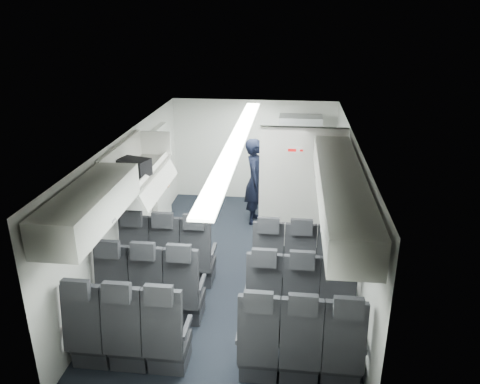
% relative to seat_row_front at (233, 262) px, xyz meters
% --- Properties ---
extents(cabin_shell, '(3.41, 6.01, 2.16)m').
position_rel_seat_row_front_xyz_m(cabin_shell, '(0.00, 0.53, 0.72)').
color(cabin_shell, black).
rests_on(cabin_shell, ground).
extents(seat_row_front, '(3.33, 0.56, 1.24)m').
position_rel_seat_row_front_xyz_m(seat_row_front, '(0.00, 0.00, 0.00)').
color(seat_row_front, black).
rests_on(seat_row_front, cabin_shell).
extents(seat_row_mid, '(3.33, 0.56, 1.24)m').
position_rel_seat_row_front_xyz_m(seat_row_mid, '(0.00, -0.90, 0.00)').
color(seat_row_mid, black).
rests_on(seat_row_mid, cabin_shell).
extents(seat_row_rear, '(3.33, 0.56, 1.24)m').
position_rel_seat_row_front_xyz_m(seat_row_rear, '(0.00, -1.80, 0.00)').
color(seat_row_rear, black).
rests_on(seat_row_rear, cabin_shell).
extents(overhead_bin_left_rear, '(0.53, 1.80, 0.40)m').
position_rel_seat_row_front_xyz_m(overhead_bin_left_rear, '(-1.40, -1.47, 1.46)').
color(overhead_bin_left_rear, white).
rests_on(overhead_bin_left_rear, cabin_shell).
extents(overhead_bin_left_front_open, '(0.64, 1.70, 0.72)m').
position_rel_seat_row_front_xyz_m(overhead_bin_left_front_open, '(-1.44, 0.28, 1.33)').
color(overhead_bin_left_front_open, '#9E9E93').
rests_on(overhead_bin_left_front_open, cabin_shell).
extents(overhead_bin_right_rear, '(0.53, 1.80, 0.40)m').
position_rel_seat_row_front_xyz_m(overhead_bin_right_rear, '(1.40, -1.47, 1.46)').
color(overhead_bin_right_rear, white).
rests_on(overhead_bin_right_rear, cabin_shell).
extents(overhead_bin_right_front, '(0.53, 1.70, 0.40)m').
position_rel_seat_row_front_xyz_m(overhead_bin_right_front, '(1.40, 0.28, 1.46)').
color(overhead_bin_right_front, white).
rests_on(overhead_bin_right_front, cabin_shell).
extents(bulkhead_partition, '(1.40, 0.15, 2.13)m').
position_rel_seat_row_front_xyz_m(bulkhead_partition, '(0.98, 1.33, 0.67)').
color(bulkhead_partition, silver).
rests_on(bulkhead_partition, cabin_shell).
extents(galley_unit, '(0.85, 0.52, 1.90)m').
position_rel_seat_row_front_xyz_m(galley_unit, '(0.95, 3.25, 0.55)').
color(galley_unit, '#939399').
rests_on(galley_unit, cabin_shell).
extents(boarding_door, '(0.12, 1.27, 1.86)m').
position_rel_seat_row_front_xyz_m(boarding_door, '(-1.64, 2.09, 0.55)').
color(boarding_door, silver).
rests_on(boarding_door, cabin_shell).
extents(flight_attendant, '(0.41, 0.61, 1.66)m').
position_rel_seat_row_front_xyz_m(flight_attendant, '(0.13, 2.33, 0.43)').
color(flight_attendant, black).
rests_on(flight_attendant, ground).
extents(carry_on_bag, '(0.48, 0.40, 0.25)m').
position_rel_seat_row_front_xyz_m(carry_on_bag, '(-1.41, 0.06, 1.40)').
color(carry_on_bag, black).
rests_on(carry_on_bag, overhead_bin_left_front_open).
extents(papers, '(0.19, 0.04, 0.13)m').
position_rel_seat_row_front_xyz_m(papers, '(0.32, 2.28, 0.62)').
color(papers, white).
rests_on(papers, flight_attendant).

